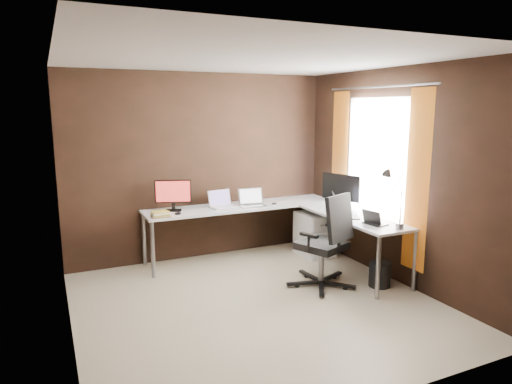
# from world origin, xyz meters

# --- Properties ---
(room) EXTENTS (3.60, 3.60, 2.50)m
(room) POSITION_xyz_m (0.34, 0.07, 1.28)
(room) COLOR tan
(room) RESTS_ON ground
(desk) EXTENTS (2.65, 2.25, 0.73)m
(desk) POSITION_xyz_m (0.84, 1.04, 0.68)
(desk) COLOR white
(desk) RESTS_ON ground
(drawer_pedestal) EXTENTS (0.42, 0.50, 0.60)m
(drawer_pedestal) POSITION_xyz_m (1.43, 1.15, 0.30)
(drawer_pedestal) COLOR white
(drawer_pedestal) RESTS_ON ground
(monitor_left) EXTENTS (0.44, 0.20, 0.40)m
(monitor_left) POSITION_xyz_m (-0.45, 1.58, 0.96)
(monitor_left) COLOR black
(monitor_left) RESTS_ON desk
(monitor_right) EXTENTS (0.24, 0.52, 0.46)m
(monitor_right) POSITION_xyz_m (1.58, 0.78, 0.99)
(monitor_right) COLOR black
(monitor_right) RESTS_ON desk
(laptop_white) EXTENTS (0.36, 0.28, 0.22)m
(laptop_white) POSITION_xyz_m (0.19, 1.52, 0.78)
(laptop_white) COLOR white
(laptop_white) RESTS_ON desk
(laptop_silver) EXTENTS (0.37, 0.28, 0.23)m
(laptop_silver) POSITION_xyz_m (0.59, 1.43, 0.78)
(laptop_silver) COLOR silver
(laptop_silver) RESTS_ON desk
(laptop_black_big) EXTENTS (0.45, 0.50, 0.27)m
(laptop_black_big) POSITION_xyz_m (1.36, 0.43, 0.79)
(laptop_black_big) COLOR black
(laptop_black_big) RESTS_ON desk
(laptop_black_small) EXTENTS (0.22, 0.28, 0.17)m
(laptop_black_small) POSITION_xyz_m (1.43, -0.08, 0.77)
(laptop_black_small) COLOR black
(laptop_black_small) RESTS_ON desk
(book_stack) EXTENTS (0.23, 0.19, 0.07)m
(book_stack) POSITION_xyz_m (-0.69, 1.30, 0.76)
(book_stack) COLOR #A17E56
(book_stack) RESTS_ON desk
(mouse_left) EXTENTS (0.10, 0.08, 0.04)m
(mouse_left) POSITION_xyz_m (-0.46, 1.32, 0.75)
(mouse_left) COLOR black
(mouse_left) RESTS_ON desk
(mouse_corner) EXTENTS (0.09, 0.07, 0.03)m
(mouse_corner) POSITION_xyz_m (0.89, 1.35, 0.75)
(mouse_corner) COLOR black
(mouse_corner) RESTS_ON desk
(desk_lamp) EXTENTS (0.20, 0.24, 0.66)m
(desk_lamp) POSITION_xyz_m (1.49, -0.28, 1.14)
(desk_lamp) COLOR slate
(desk_lamp) RESTS_ON desk
(office_chair) EXTENTS (0.62, 0.66, 1.10)m
(office_chair) POSITION_xyz_m (0.92, 0.13, 0.32)
(office_chair) COLOR black
(office_chair) RESTS_ON ground
(wastebasket) EXTENTS (0.28, 0.28, 0.29)m
(wastebasket) POSITION_xyz_m (1.50, -0.14, 0.14)
(wastebasket) COLOR black
(wastebasket) RESTS_ON ground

